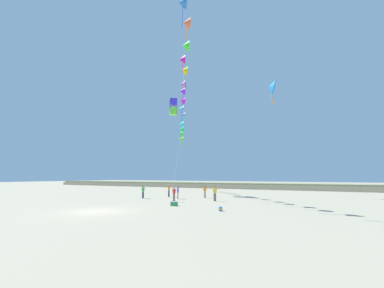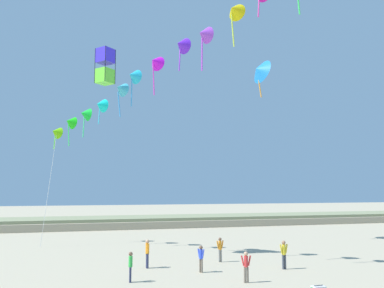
# 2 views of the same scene
# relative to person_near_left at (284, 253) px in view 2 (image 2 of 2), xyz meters

# --- Properties ---
(dune_ridge) EXTENTS (120.00, 8.99, 1.24)m
(dune_ridge) POSITION_rel_person_near_left_xyz_m (-4.85, 31.32, -0.36)
(dune_ridge) COLOR tan
(dune_ridge) RESTS_ON ground
(person_near_left) EXTENTS (0.60, 0.23, 1.70)m
(person_near_left) POSITION_rel_person_near_left_xyz_m (0.00, 0.00, 0.00)
(person_near_left) COLOR #474C56
(person_near_left) RESTS_ON ground
(person_near_right) EXTENTS (0.21, 0.54, 1.55)m
(person_near_right) POSITION_rel_person_near_left_xyz_m (-9.41, -0.90, -0.09)
(person_near_right) COLOR #282D4C
(person_near_right) RESTS_ON ground
(person_mid_center) EXTENTS (0.55, 0.21, 1.57)m
(person_mid_center) POSITION_rel_person_near_left_xyz_m (-3.67, -2.67, -0.07)
(person_mid_center) COLOR #726656
(person_mid_center) RESTS_ON ground
(person_far_left) EXTENTS (0.32, 0.50, 1.53)m
(person_far_left) POSITION_rel_person_near_left_xyz_m (-5.12, 0.48, -0.10)
(person_far_left) COLOR #726656
(person_far_left) RESTS_ON ground
(person_far_right) EXTENTS (0.23, 0.60, 1.72)m
(person_far_right) POSITION_rel_person_near_left_xyz_m (-7.89, 2.65, 0.01)
(person_far_right) COLOR #282D4C
(person_far_right) RESTS_ON ground
(person_far_center) EXTENTS (0.56, 0.22, 1.60)m
(person_far_center) POSITION_rel_person_near_left_xyz_m (-2.87, 3.39, -0.06)
(person_far_center) COLOR gray
(person_far_center) RESTS_ON ground
(kite_banner_string) EXTENTS (21.25, 33.49, 20.66)m
(kite_banner_string) POSITION_rel_person_near_left_xyz_m (-4.14, -0.05, 14.10)
(kite_banner_string) COLOR #6CD40E
(large_kite_low_lead) EXTENTS (1.52, 1.52, 2.64)m
(large_kite_low_lead) POSITION_rel_person_near_left_xyz_m (-10.39, 7.38, 12.93)
(large_kite_low_lead) COLOR #6CE235
(large_kite_mid_trail) EXTENTS (1.95, 2.66, 3.92)m
(large_kite_mid_trail) POSITION_rel_person_near_left_xyz_m (4.32, 11.77, 15.12)
(large_kite_mid_trail) COLOR #2086E2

